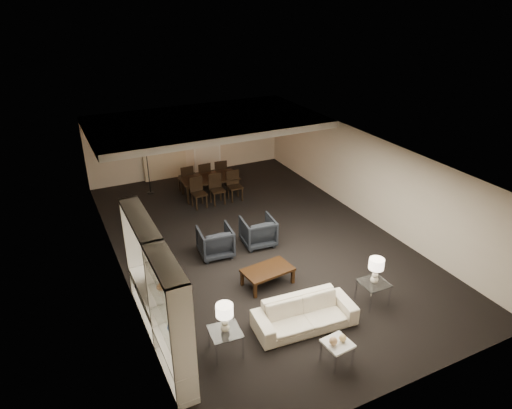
{
  "coord_description": "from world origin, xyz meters",
  "views": [
    {
      "loc": [
        -4.65,
        -9.48,
        6.18
      ],
      "look_at": [
        0.0,
        0.0,
        1.1
      ],
      "focal_mm": 32.0,
      "sensor_mm": 36.0,
      "label": 1
    }
  ],
  "objects": [
    {
      "name": "gold_gourd_b",
      "position": [
        -0.51,
        -4.54,
        0.53
      ],
      "size": [
        0.13,
        0.13,
        0.13
      ],
      "primitive_type": "sphere",
      "color": "#EFCC7E",
      "rests_on": "marble_table"
    },
    {
      "name": "curtains",
      "position": [
        -0.9,
        5.42,
        1.2
      ],
      "size": [
        1.5,
        0.12,
        2.4
      ],
      "primitive_type": "cube",
      "color": "beige",
      "rests_on": "wall_back"
    },
    {
      "name": "chair_nr",
      "position": [
        0.57,
        2.66,
        0.47
      ],
      "size": [
        0.45,
        0.45,
        0.95
      ],
      "primitive_type": null,
      "rotation": [
        0.0,
        0.0,
        -0.03
      ],
      "color": "black",
      "rests_on": "floor"
    },
    {
      "name": "media_unit",
      "position": [
        -3.31,
        -2.6,
        1.18
      ],
      "size": [
        0.38,
        3.4,
        2.35
      ],
      "primitive_type": null,
      "color": "white",
      "rests_on": "wall_left"
    },
    {
      "name": "side_table_right",
      "position": [
        1.09,
        -3.44,
        0.26
      ],
      "size": [
        0.57,
        0.57,
        0.52
      ],
      "primitive_type": null,
      "rotation": [
        0.0,
        0.0,
        -0.01
      ],
      "color": "white",
      "rests_on": "floor"
    },
    {
      "name": "side_table_left",
      "position": [
        -2.31,
        -3.44,
        0.26
      ],
      "size": [
        0.61,
        0.61,
        0.52
      ],
      "primitive_type": null,
      "rotation": [
        0.0,
        0.0,
        -0.08
      ],
      "color": "white",
      "rests_on": "floor"
    },
    {
      "name": "chair_fl",
      "position": [
        -0.63,
        3.96,
        0.47
      ],
      "size": [
        0.46,
        0.46,
        0.95
      ],
      "primitive_type": null,
      "rotation": [
        0.0,
        0.0,
        3.19
      ],
      "color": "black",
      "rests_on": "floor"
    },
    {
      "name": "ceiling_soffit",
      "position": [
        0.0,
        3.5,
        2.4
      ],
      "size": [
        7.0,
        4.0,
        0.2
      ],
      "primitive_type": "cube",
      "color": "silver",
      "rests_on": "ceiling"
    },
    {
      "name": "wall_right",
      "position": [
        3.5,
        0.0,
        1.25
      ],
      "size": [
        0.02,
        11.0,
        2.5
      ],
      "primitive_type": "cube",
      "color": "beige",
      "rests_on": "ground"
    },
    {
      "name": "armchair_left",
      "position": [
        -1.21,
        -0.14,
        0.38
      ],
      "size": [
        0.89,
        0.91,
        0.76
      ],
      "primitive_type": "imported",
      "rotation": [
        0.0,
        0.0,
        3.04
      ],
      "color": "black",
      "rests_on": "floor"
    },
    {
      "name": "wall_front",
      "position": [
        0.0,
        -5.5,
        1.25
      ],
      "size": [
        7.0,
        0.02,
        2.5
      ],
      "primitive_type": "cube",
      "color": "beige",
      "rests_on": "ground"
    },
    {
      "name": "floor",
      "position": [
        0.0,
        0.0,
        0.0
      ],
      "size": [
        11.0,
        11.0,
        0.0
      ],
      "primitive_type": "plane",
      "color": "black",
      "rests_on": "ground"
    },
    {
      "name": "vase_amber",
      "position": [
        -3.31,
        -3.14,
        1.64
      ],
      "size": [
        0.16,
        0.16,
        0.17
      ],
      "primitive_type": "imported",
      "color": "#A86738",
      "rests_on": "media_unit"
    },
    {
      "name": "floor_speaker",
      "position": [
        -2.79,
        -1.64,
        0.55
      ],
      "size": [
        0.13,
        0.13,
        1.1
      ],
      "primitive_type": "cube",
      "rotation": [
        0.0,
        0.0,
        -0.13
      ],
      "color": "black",
      "rests_on": "floor"
    },
    {
      "name": "television",
      "position": [
        -3.28,
        -1.99,
        1.04
      ],
      "size": [
        1.02,
        0.13,
        0.59
      ],
      "primitive_type": "imported",
      "rotation": [
        0.0,
        0.0,
        1.57
      ],
      "color": "black",
      "rests_on": "media_unit"
    },
    {
      "name": "chair_fm",
      "position": [
        -0.03,
        3.96,
        0.47
      ],
      "size": [
        0.45,
        0.45,
        0.95
      ],
      "primitive_type": null,
      "rotation": [
        0.0,
        0.0,
        3.18
      ],
      "color": "black",
      "rests_on": "floor"
    },
    {
      "name": "dining_table",
      "position": [
        -0.03,
        3.31,
        0.32
      ],
      "size": [
        1.9,
        1.18,
        0.64
      ],
      "primitive_type": "imported",
      "rotation": [
        0.0,
        0.0,
        -0.09
      ],
      "color": "black",
      "rests_on": "floor"
    },
    {
      "name": "gold_gourd_a",
      "position": [
        -0.71,
        -4.54,
        0.54
      ],
      "size": [
        0.15,
        0.15,
        0.15
      ],
      "primitive_type": "sphere",
      "color": "#E2AC77",
      "rests_on": "marble_table"
    },
    {
      "name": "pendant_light",
      "position": [
        0.3,
        3.5,
        1.92
      ],
      "size": [
        0.52,
        0.52,
        0.24
      ],
      "primitive_type": "cylinder",
      "color": "#D8591E",
      "rests_on": "ceiling_soffit"
    },
    {
      "name": "armchair_right",
      "position": [
        -0.01,
        -0.14,
        0.38
      ],
      "size": [
        0.89,
        0.91,
        0.76
      ],
      "primitive_type": "imported",
      "rotation": [
        0.0,
        0.0,
        3.04
      ],
      "color": "black",
      "rests_on": "floor"
    },
    {
      "name": "wall_left",
      "position": [
        -3.5,
        0.0,
        1.25
      ],
      "size": [
        0.02,
        11.0,
        2.5
      ],
      "primitive_type": "cube",
      "color": "beige",
      "rests_on": "ground"
    },
    {
      "name": "ceiling",
      "position": [
        0.0,
        0.0,
        2.5
      ],
      "size": [
        7.0,
        11.0,
        0.02
      ],
      "primitive_type": "cube",
      "color": "silver",
      "rests_on": "ground"
    },
    {
      "name": "table_lamp_right",
      "position": [
        1.09,
        -3.44,
        0.81
      ],
      "size": [
        0.33,
        0.33,
        0.58
      ],
      "primitive_type": null,
      "rotation": [
        0.0,
        0.0,
        -0.05
      ],
      "color": "white",
      "rests_on": "side_table_right"
    },
    {
      "name": "coffee_table",
      "position": [
        -0.61,
        -1.84,
        0.2
      ],
      "size": [
        1.19,
        0.77,
        0.4
      ],
      "primitive_type": null,
      "rotation": [
        0.0,
        0.0,
        0.11
      ],
      "color": "black",
      "rests_on": "floor"
    },
    {
      "name": "vase_blue",
      "position": [
        -3.31,
        -3.61,
        1.14
      ],
      "size": [
        0.16,
        0.16,
        0.17
      ],
      "primitive_type": "imported",
      "color": "#2A55B6",
      "rests_on": "media_unit"
    },
    {
      "name": "marble_table",
      "position": [
        -0.61,
        -4.54,
        0.23
      ],
      "size": [
        0.51,
        0.51,
        0.47
      ],
      "primitive_type": null,
      "rotation": [
        0.0,
        0.0,
        0.09
      ],
      "color": "silver",
      "rests_on": "floor"
    },
    {
      "name": "chair_nl",
      "position": [
        -0.63,
        2.66,
        0.47
      ],
      "size": [
        0.47,
        0.47,
        0.95
      ],
      "primitive_type": null,
      "rotation": [
        0.0,
        0.0,
        0.08
      ],
      "color": "black",
      "rests_on": "floor"
    },
    {
      "name": "chair_nm",
      "position": [
        -0.03,
        2.66,
        0.47
      ],
      "size": [
        0.44,
        0.44,
        0.95
      ],
      "primitive_type": null,
      "rotation": [
        0.0,
        0.0,
        -0.0
      ],
      "color": "black",
      "rests_on": "floor"
    },
    {
      "name": "door",
      "position": [
        0.7,
        5.47,
        1.05
      ],
      "size": [
        0.9,
        0.05,
        2.1
      ],
      "primitive_type": "cube",
      "color": "silver",
      "rests_on": "wall_back"
    },
    {
      "name": "wall_back",
      "position": [
        0.0,
        5.5,
        1.25
      ],
      "size": [
        7.0,
        0.02,
        2.5
      ],
      "primitive_type": "cube",
      "color": "beige",
      "rests_on": "ground"
    },
    {
      "name": "floor_lamp",
      "position": [
        -1.73,
        4.4,
        0.78
      ],
      "size": [
        0.24,
        0.24,
        1.57
      ],
      "primitive_type": null,
      "rotation": [
        0.0,
        0.0,
        0.08
      ],
      "color": "black",
      "rests_on": "floor"
    },
    {
      "name": "painting",
      "position": [
        2.1,
        5.46,
        1.55
      ],
      "size": [
        0.95,
        0.04,
        0.65
      ],
      "primitive_type": "cube",
      "color": "#142D38",
      "rests_on": "wall_back"
    },
    {
      "name": "chair_fr",
      "position": [
        0.57,
        3.96,
        0.47
      ],
      "size": [
        0.49,
        0.49,
        0.95
      ],
      "primitive_type": null,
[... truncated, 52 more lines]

